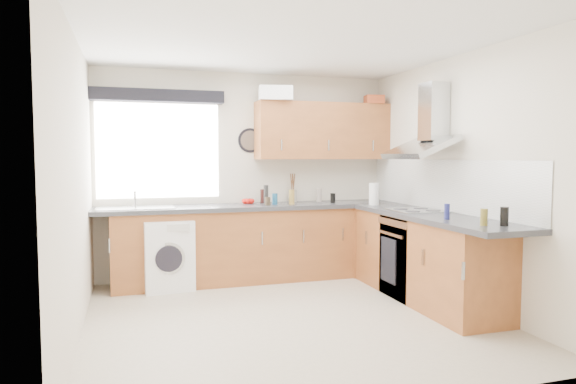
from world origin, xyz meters
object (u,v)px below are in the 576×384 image
object	(u,v)px
oven	(416,257)
washing_machine	(167,254)
upper_cabinets	(323,131)
extractor_hood	(427,129)

from	to	relation	value
oven	washing_machine	distance (m)	2.73
oven	washing_machine	size ratio (longest dim) A/B	1.09
oven	upper_cabinets	bearing A→B (deg)	112.54
extractor_hood	upper_cabinets	xyz separation A→B (m)	(-0.65, 1.33, 0.03)
upper_cabinets	extractor_hood	bearing A→B (deg)	-63.87
upper_cabinets	washing_machine	distance (m)	2.42
oven	extractor_hood	bearing A→B (deg)	-0.00
extractor_hood	oven	bearing A→B (deg)	180.00
oven	upper_cabinets	world-z (taller)	upper_cabinets
extractor_hood	washing_machine	world-z (taller)	extractor_hood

